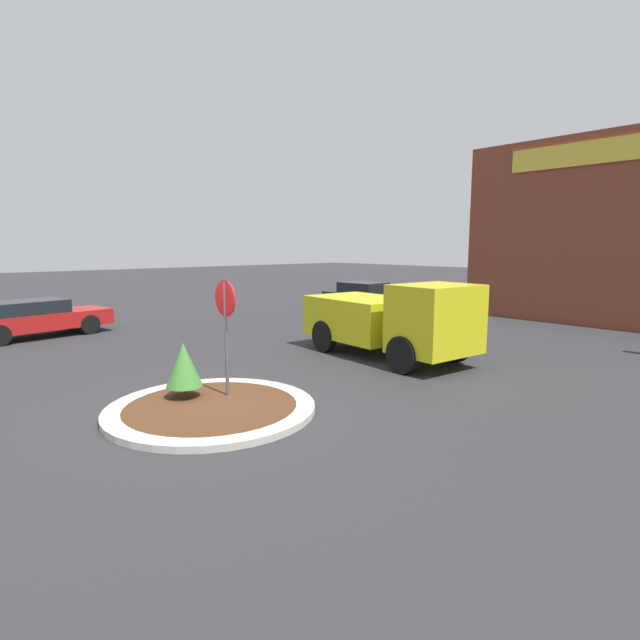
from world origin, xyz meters
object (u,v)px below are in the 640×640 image
object	(u,v)px
stop_sign	(226,317)
parked_sedan_black	(365,296)
parked_sedan_red	(35,318)
utility_truck	(390,319)

from	to	relation	value
stop_sign	parked_sedan_black	distance (m)	15.55
stop_sign	parked_sedan_black	xyz separation A→B (m)	(-8.37, 13.06, -1.07)
stop_sign	parked_sedan_red	bearing A→B (deg)	-173.59
parked_sedan_black	parked_sedan_red	bearing A→B (deg)	-103.84
parked_sedan_red	parked_sedan_black	size ratio (longest dim) A/B	1.10
parked_sedan_red	utility_truck	bearing A→B (deg)	-65.40
utility_truck	parked_sedan_red	distance (m)	12.47
utility_truck	stop_sign	bearing A→B (deg)	-80.73
stop_sign	parked_sedan_black	bearing A→B (deg)	122.64
stop_sign	parked_sedan_red	size ratio (longest dim) A/B	0.51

